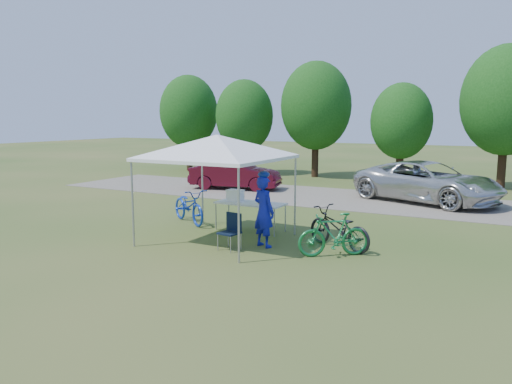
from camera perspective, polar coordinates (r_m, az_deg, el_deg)
ground at (r=13.02m, az=-4.35°, el=-5.53°), size 100.00×100.00×0.00m
gravel_strip at (r=20.08m, az=8.05°, el=-0.58°), size 24.00×5.00×0.02m
canopy at (r=12.64m, az=-4.48°, el=6.22°), size 4.53×4.53×3.00m
treeline at (r=25.68m, az=12.34°, el=9.16°), size 24.89×4.28×6.30m
folding_table at (r=13.93m, az=-0.66°, el=-1.38°), size 1.95×0.81×0.80m
folding_chair at (r=12.05m, az=-2.81°, el=-4.14°), size 0.50×0.52×0.88m
cooler at (r=14.13m, az=-2.39°, el=-0.39°), size 0.45×0.31×0.33m
ice_cream_cup at (r=13.73m, az=0.39°, el=-1.20°), size 0.09×0.09×0.07m
cyclist at (r=12.19m, az=0.89°, el=-2.25°), size 0.75×0.62×1.76m
bike_blue at (r=15.14m, az=-7.67°, el=-1.56°), size 2.07×1.62×1.05m
bike_green at (r=11.55m, az=8.87°, el=-4.85°), size 1.62×1.39×1.01m
bike_dark at (r=12.26m, az=9.41°, el=-4.08°), size 2.03×1.39×1.01m
minivan at (r=19.66m, az=19.03°, el=1.11°), size 6.01×4.37×1.52m
sedan at (r=22.07m, az=-2.40°, el=2.06°), size 4.20×2.29×1.31m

